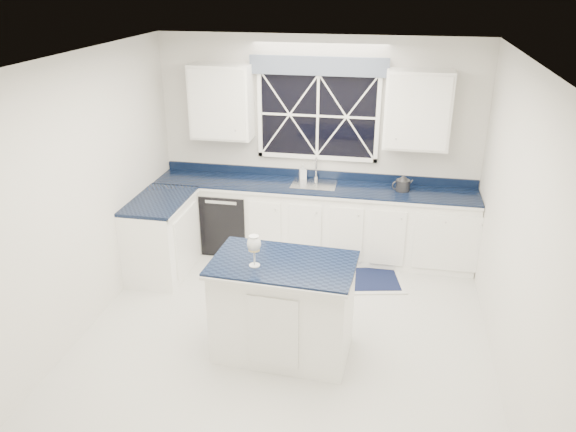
% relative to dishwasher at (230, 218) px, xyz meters
% --- Properties ---
extents(ground, '(4.50, 4.50, 0.00)m').
position_rel_dishwasher_xyz_m(ground, '(1.10, -1.95, -0.41)').
color(ground, '#B6B7B1').
rests_on(ground, ground).
extents(back_wall, '(4.00, 0.10, 2.70)m').
position_rel_dishwasher_xyz_m(back_wall, '(1.10, 0.30, 0.94)').
color(back_wall, beige).
rests_on(back_wall, ground).
extents(base_cabinets, '(3.99, 1.60, 0.90)m').
position_rel_dishwasher_xyz_m(base_cabinets, '(0.77, -0.17, 0.04)').
color(base_cabinets, white).
rests_on(base_cabinets, ground).
extents(countertop, '(3.98, 0.64, 0.04)m').
position_rel_dishwasher_xyz_m(countertop, '(1.10, 0.00, 0.51)').
color(countertop, black).
rests_on(countertop, base_cabinets).
extents(dishwasher, '(0.60, 0.58, 0.82)m').
position_rel_dishwasher_xyz_m(dishwasher, '(0.00, 0.00, 0.00)').
color(dishwasher, black).
rests_on(dishwasher, ground).
extents(window, '(1.65, 0.09, 1.26)m').
position_rel_dishwasher_xyz_m(window, '(1.10, 0.25, 1.42)').
color(window, black).
rests_on(window, ground).
extents(upper_cabinets, '(3.10, 0.34, 0.90)m').
position_rel_dishwasher_xyz_m(upper_cabinets, '(1.10, 0.13, 1.49)').
color(upper_cabinets, white).
rests_on(upper_cabinets, ground).
extents(faucet, '(0.05, 0.20, 0.30)m').
position_rel_dishwasher_xyz_m(faucet, '(1.10, 0.19, 0.69)').
color(faucet, silver).
rests_on(faucet, countertop).
extents(island, '(1.33, 0.85, 0.96)m').
position_rel_dishwasher_xyz_m(island, '(1.13, -2.08, 0.08)').
color(island, white).
rests_on(island, ground).
extents(rug, '(1.21, 0.88, 0.02)m').
position_rel_dishwasher_xyz_m(rug, '(1.72, -0.60, -0.40)').
color(rug, beige).
rests_on(rug, ground).
extents(kettle, '(0.25, 0.22, 0.19)m').
position_rel_dishwasher_xyz_m(kettle, '(2.18, 0.02, 0.62)').
color(kettle, '#2F2F32').
rests_on(kettle, countertop).
extents(wine_glass, '(0.12, 0.12, 0.29)m').
position_rel_dishwasher_xyz_m(wine_glass, '(0.90, -2.20, 0.76)').
color(wine_glass, silver).
rests_on(wine_glass, island).
extents(soap_bottle, '(0.11, 0.11, 0.18)m').
position_rel_dishwasher_xyz_m(soap_bottle, '(0.93, 0.22, 0.62)').
color(soap_bottle, silver).
rests_on(soap_bottle, countertop).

